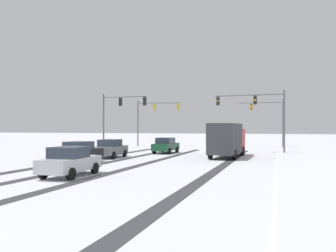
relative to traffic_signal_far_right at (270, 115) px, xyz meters
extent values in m
cube|color=#38383D|center=(-8.22, -27.14, -4.42)|extent=(0.74, 37.86, 0.01)
cube|color=#38383D|center=(-2.58, -27.14, -4.42)|extent=(0.73, 37.86, 0.01)
cube|color=#38383D|center=(-14.07, -27.14, -4.42)|extent=(0.92, 37.86, 0.01)
cube|color=#38383D|center=(-11.27, -27.14, -4.42)|extent=(0.77, 37.86, 0.01)
cube|color=white|center=(3.03, -28.86, -4.36)|extent=(4.00, 37.86, 0.12)
cylinder|color=#56565B|center=(1.63, 0.07, -1.17)|extent=(0.18, 0.18, 6.50)
cylinder|color=#56565B|center=(-1.32, -0.04, 1.68)|extent=(5.90, 0.33, 0.12)
cube|color=#B79319|center=(-2.49, -0.08, 1.13)|extent=(0.33, 0.25, 0.90)
sphere|color=black|center=(-2.49, -0.24, 1.43)|extent=(0.20, 0.20, 0.20)
sphere|color=orange|center=(-2.49, -0.24, 1.13)|extent=(0.20, 0.20, 0.20)
sphere|color=black|center=(-2.49, -0.24, 0.83)|extent=(0.20, 0.20, 0.20)
cylinder|color=#56565B|center=(1.63, -11.93, -1.17)|extent=(0.18, 0.18, 6.50)
cylinder|color=#56565B|center=(-1.97, -11.76, 1.68)|extent=(7.20, 0.47, 0.12)
cube|color=black|center=(-1.25, -11.79, 1.13)|extent=(0.33, 0.26, 0.90)
sphere|color=black|center=(-1.25, -11.95, 1.43)|extent=(0.20, 0.20, 0.20)
sphere|color=orange|center=(-1.25, -11.95, 1.13)|extent=(0.20, 0.20, 0.20)
sphere|color=black|center=(-1.25, -11.95, 0.83)|extent=(0.20, 0.20, 0.20)
cube|color=black|center=(-5.20, -11.60, 1.13)|extent=(0.33, 0.26, 0.90)
sphere|color=black|center=(-5.21, -11.76, 1.43)|extent=(0.20, 0.20, 0.20)
sphere|color=orange|center=(-5.21, -11.76, 1.13)|extent=(0.20, 0.20, 0.20)
sphere|color=black|center=(-5.21, -11.76, 0.83)|extent=(0.20, 0.20, 0.20)
cylinder|color=#56565B|center=(-17.89, -13.93, -1.17)|extent=(0.18, 0.18, 6.50)
cylinder|color=#56565B|center=(-15.24, -13.92, 1.68)|extent=(5.29, 0.14, 0.12)
cube|color=black|center=(-15.77, -13.93, 1.13)|extent=(0.32, 0.24, 0.90)
sphere|color=black|center=(-15.77, -13.77, 1.43)|extent=(0.20, 0.20, 0.20)
sphere|color=orange|center=(-15.77, -13.77, 1.13)|extent=(0.20, 0.20, 0.20)
sphere|color=black|center=(-15.77, -13.77, 0.83)|extent=(0.20, 0.20, 0.20)
cube|color=black|center=(-12.86, -13.92, 1.13)|extent=(0.32, 0.24, 0.90)
sphere|color=black|center=(-12.86, -13.76, 1.43)|extent=(0.20, 0.20, 0.20)
sphere|color=orange|center=(-12.86, -13.76, 1.13)|extent=(0.20, 0.20, 0.20)
sphere|color=black|center=(-12.86, -13.76, 0.83)|extent=(0.20, 0.20, 0.20)
cylinder|color=#56565B|center=(-17.89, -3.93, -1.17)|extent=(0.18, 0.18, 6.50)
cylinder|color=#56565B|center=(-14.81, -3.71, 1.68)|extent=(6.17, 0.56, 0.12)
cube|color=#B79319|center=(-15.42, -3.76, 1.13)|extent=(0.34, 0.26, 0.90)
sphere|color=black|center=(-15.44, -3.60, 1.43)|extent=(0.20, 0.20, 0.20)
sphere|color=orange|center=(-15.44, -3.60, 1.13)|extent=(0.20, 0.20, 0.20)
sphere|color=black|center=(-15.44, -3.60, 0.83)|extent=(0.20, 0.20, 0.20)
cube|color=#B79319|center=(-12.04, -3.51, 1.13)|extent=(0.34, 0.26, 0.90)
sphere|color=black|center=(-12.05, -3.35, 1.43)|extent=(0.20, 0.20, 0.20)
sphere|color=orange|center=(-12.05, -3.35, 1.13)|extent=(0.20, 0.20, 0.20)
sphere|color=black|center=(-12.05, -3.35, 0.83)|extent=(0.20, 0.20, 0.20)
cube|color=#194C2D|center=(-10.10, -14.87, -3.75)|extent=(1.80, 4.14, 0.70)
cube|color=#2D3847|center=(-10.11, -15.02, -3.10)|extent=(1.60, 1.94, 0.60)
cylinder|color=black|center=(-10.88, -13.58, -4.10)|extent=(0.24, 0.65, 0.64)
cylinder|color=black|center=(-9.27, -13.61, -4.10)|extent=(0.24, 0.65, 0.64)
cylinder|color=black|center=(-10.94, -16.12, -4.10)|extent=(0.24, 0.65, 0.64)
cylinder|color=black|center=(-9.33, -16.16, -4.10)|extent=(0.24, 0.65, 0.64)
cube|color=slate|center=(-13.06, -21.50, -3.75)|extent=(1.91, 4.18, 0.70)
cube|color=#2D3847|center=(-13.05, -21.65, -3.10)|extent=(1.66, 1.98, 0.60)
cylinder|color=black|center=(-13.93, -20.28, -4.10)|extent=(0.25, 0.65, 0.64)
cylinder|color=black|center=(-12.32, -20.19, -4.10)|extent=(0.25, 0.65, 0.64)
cylinder|color=black|center=(-13.80, -22.82, -4.10)|extent=(0.25, 0.65, 0.64)
cylinder|color=black|center=(-12.19, -22.73, -4.10)|extent=(0.25, 0.65, 0.64)
cube|color=black|center=(-13.09, -26.41, -3.75)|extent=(1.79, 4.14, 0.70)
cube|color=#2D3847|center=(-13.09, -26.56, -3.10)|extent=(1.60, 1.93, 0.60)
cylinder|color=black|center=(-13.86, -25.12, -4.10)|extent=(0.23, 0.64, 0.64)
cylinder|color=black|center=(-12.25, -25.16, -4.10)|extent=(0.23, 0.64, 0.64)
cylinder|color=black|center=(-13.92, -27.67, -4.10)|extent=(0.23, 0.64, 0.64)
cylinder|color=black|center=(-12.31, -27.70, -4.10)|extent=(0.23, 0.64, 0.64)
cube|color=#B7BABF|center=(-9.71, -32.68, -3.75)|extent=(1.89, 4.18, 0.70)
cube|color=#2D3847|center=(-9.70, -32.83, -3.10)|extent=(1.65, 1.97, 0.60)
cylinder|color=black|center=(-10.57, -31.44, -4.10)|extent=(0.25, 0.65, 0.64)
cylinder|color=black|center=(-8.96, -31.37, -4.10)|extent=(0.25, 0.65, 0.64)
cylinder|color=black|center=(-10.45, -33.98, -4.10)|extent=(0.25, 0.65, 0.64)
cylinder|color=black|center=(-8.84, -33.91, -4.10)|extent=(0.25, 0.65, 0.64)
cube|color=red|center=(-3.17, -15.14, -2.95)|extent=(2.19, 2.28, 2.10)
cube|color=#333338|center=(-3.32, -18.83, -2.70)|extent=(2.41, 5.29, 2.60)
cylinder|color=black|center=(-4.20, -15.54, -4.00)|extent=(0.31, 0.85, 0.84)
cylinder|color=black|center=(-2.18, -15.62, -4.00)|extent=(0.31, 0.85, 0.84)
cylinder|color=black|center=(-4.39, -20.22, -4.00)|extent=(0.31, 0.85, 0.84)
cylinder|color=black|center=(-2.37, -20.30, -4.00)|extent=(0.31, 0.85, 0.84)
camera|label=1|loc=(1.10, -48.82, -1.79)|focal=36.72mm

